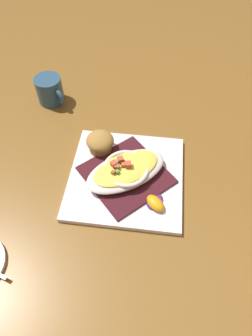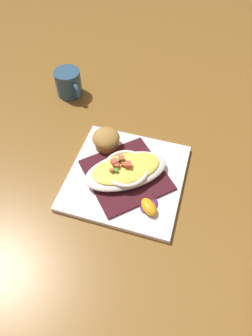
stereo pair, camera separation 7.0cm
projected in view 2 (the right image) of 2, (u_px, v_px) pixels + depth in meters
ground_plane at (126, 179)px, 0.74m from camera, size 2.60×2.60×0.00m
square_plate at (126, 177)px, 0.73m from camera, size 0.29×0.29×0.01m
folded_napkin at (126, 175)px, 0.73m from camera, size 0.25×0.25×0.01m
gratin_dish at (126, 170)px, 0.71m from camera, size 0.23×0.20×0.04m
muffin at (106, 139)px, 0.76m from camera, size 0.07×0.07×0.05m
orange_garnish at (149, 206)px, 0.67m from camera, size 0.05×0.07×0.02m
coffee_mug at (69, 84)px, 0.91m from camera, size 0.09×0.09×0.08m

